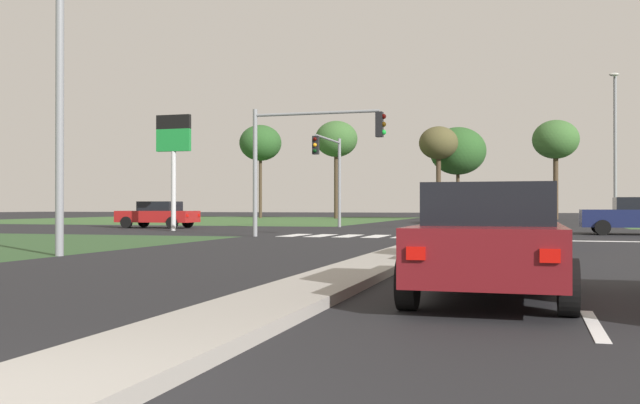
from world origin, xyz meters
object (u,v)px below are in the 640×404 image
at_px(pedestrian_at_median, 482,206).
at_px(treeline_fourth, 458,151).
at_px(car_blue_fifth, 513,221).
at_px(treeline_near, 260,143).
at_px(street_lamp_third, 615,142).
at_px(treeline_fifth, 556,140).
at_px(car_grey_near, 449,212).
at_px(traffic_signal_far_left, 330,163).
at_px(street_lamp_near, 55,22).
at_px(treeline_second, 336,140).
at_px(car_silver_eighth, 498,227).
at_px(car_beige_second, 465,211).
at_px(car_navy_seventh, 638,216).
at_px(car_maroon_sixth, 491,240).
at_px(fuel_price_totem, 174,146).
at_px(treeline_third, 438,144).
at_px(car_red_fourth, 158,214).
at_px(traffic_signal_near_left, 305,146).

relative_size(pedestrian_at_median, treeline_fourth, 0.20).
xyz_separation_m(car_blue_fifth, treeline_near, (-25.99, 45.83, 6.94)).
relative_size(street_lamp_third, treeline_fifth, 1.02).
relative_size(car_grey_near, traffic_signal_far_left, 0.88).
bearing_deg(car_grey_near, pedestrian_at_median, 125.60).
xyz_separation_m(car_blue_fifth, street_lamp_near, (-10.48, -7.88, 4.88)).
bearing_deg(traffic_signal_far_left, pedestrian_at_median, 49.85).
xyz_separation_m(treeline_second, treeline_fourth, (11.64, 1.00, -1.28)).
bearing_deg(car_silver_eighth, car_beige_second, 95.67).
xyz_separation_m(traffic_signal_far_left, treeline_fifth, (12.91, 30.18, 3.63)).
bearing_deg(street_lamp_near, traffic_signal_far_left, 88.86).
relative_size(pedestrian_at_median, treeline_second, 0.19).
height_order(car_navy_seventh, car_silver_eighth, car_navy_seventh).
xyz_separation_m(car_maroon_sixth, car_navy_seventh, (4.92, 22.95, 0.04)).
bearing_deg(treeline_near, fuel_price_totem, -75.29).
bearing_deg(car_blue_fifth, treeline_fifth, 86.36).
bearing_deg(treeline_third, treeline_fifth, 14.42).
height_order(car_silver_eighth, treeline_third, treeline_third).
bearing_deg(treeline_fourth, treeline_near, 179.11).
relative_size(pedestrian_at_median, treeline_fifth, 0.20).
distance_m(car_maroon_sixth, traffic_signal_far_left, 30.01).
relative_size(car_red_fourth, car_silver_eighth, 1.01).
bearing_deg(pedestrian_at_median, treeline_second, 76.09).
distance_m(car_grey_near, street_lamp_near, 36.44).
bearing_deg(car_navy_seventh, car_blue_fifth, 154.02).
distance_m(traffic_signal_near_left, pedestrian_at_median, 21.20).
height_order(car_blue_fifth, pedestrian_at_median, pedestrian_at_median).
distance_m(car_silver_eighth, street_lamp_third, 32.11).
bearing_deg(car_maroon_sixth, traffic_signal_near_left, 115.11).
height_order(car_beige_second, treeline_fourth, treeline_fourth).
distance_m(pedestrian_at_median, treeline_third, 19.96).
bearing_deg(traffic_signal_near_left, treeline_second, 103.34).
distance_m(car_blue_fifth, treeline_fourth, 46.24).
distance_m(car_maroon_sixth, street_lamp_near, 12.58).
bearing_deg(treeline_near, traffic_signal_near_left, -66.65).
bearing_deg(pedestrian_at_median, car_beige_second, 48.43).
xyz_separation_m(car_navy_seventh, street_lamp_third, (0.69, 14.27, 4.33)).
relative_size(car_grey_near, car_maroon_sixth, 1.06).
height_order(car_blue_fifth, street_lamp_third, street_lamp_third).
xyz_separation_m(car_silver_eighth, treeline_fourth, (-5.73, 52.46, 5.66)).
bearing_deg(treeline_near, car_navy_seventh, -49.18).
xyz_separation_m(street_lamp_near, treeline_third, (3.09, 50.68, 1.26)).
xyz_separation_m(car_maroon_sixth, street_lamp_near, (-10.46, 5.00, 4.87)).
distance_m(car_navy_seventh, car_silver_eighth, 17.75).
xyz_separation_m(car_silver_eighth, treeline_third, (-7.22, 49.75, 6.13)).
relative_size(traffic_signal_near_left, street_lamp_third, 0.59).
distance_m(car_blue_fifth, pedestrian_at_median, 24.46).
bearing_deg(treeline_near, treeline_third, -9.24).
bearing_deg(treeline_second, car_grey_near, -52.78).
distance_m(treeline_near, treeline_fourth, 20.14).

